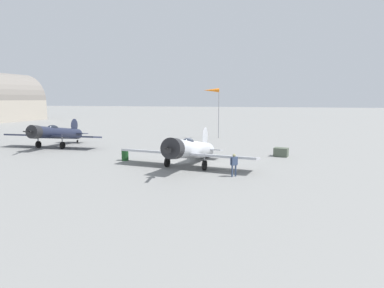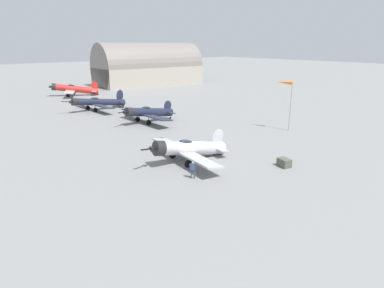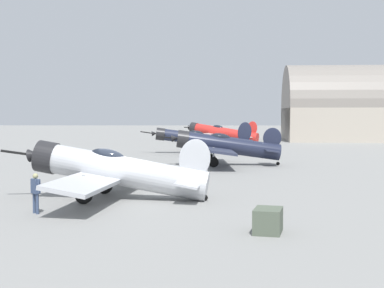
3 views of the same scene
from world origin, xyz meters
name	(u,v)px [view 3 (image 3 of 3)]	position (x,y,z in m)	size (l,w,h in m)	color
ground_plane	(124,199)	(0.00, 0.00, 0.00)	(400.00, 400.00, 0.00)	gray
airplane_foreground	(114,170)	(-0.49, 0.05, 1.38)	(10.38, 11.55, 3.09)	#B7BABF
airplane_mid_apron	(224,145)	(5.45, 17.89, 1.62)	(10.22, 11.42, 3.15)	#1E2338
airplane_far_line	(201,139)	(3.42, 32.48, 1.48)	(12.22, 12.26, 3.43)	#1E2338
airplane_outer_stand	(221,133)	(6.20, 52.75, 1.59)	(10.92, 10.41, 3.34)	red
ground_crew_mechanic	(36,189)	(-3.06, -3.94, 1.01)	(0.47, 0.50, 1.67)	#384766
equipment_crate	(268,221)	(6.08, -7.36, 0.42)	(1.19, 1.48, 0.84)	#4C5647
fuel_drum	(146,175)	(0.36, 6.42, 0.46)	(0.65, 0.65, 0.93)	#19471E
distant_hangar	(382,113)	(32.29, 61.58, 4.53)	(31.36, 15.11, 13.85)	#ADA393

